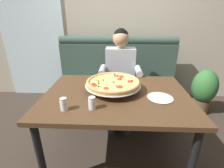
{
  "coord_description": "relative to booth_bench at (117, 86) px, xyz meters",
  "views": [
    {
      "loc": [
        0.02,
        -1.4,
        1.42
      ],
      "look_at": [
        -0.05,
        0.1,
        0.79
      ],
      "focal_mm": 26.11,
      "sensor_mm": 36.0,
      "label": 1
    }
  ],
  "objects": [
    {
      "name": "shaker_pepper_flakes",
      "position": [
        -0.4,
        -1.27,
        0.38
      ],
      "size": [
        0.06,
        0.06,
        0.1
      ],
      "color": "white",
      "rests_on": "dining_table"
    },
    {
      "name": "potted_plant",
      "position": [
        1.31,
        -0.07,
        -0.01
      ],
      "size": [
        0.36,
        0.36,
        0.7
      ],
      "color": "brown",
      "rests_on": "ground_plane"
    },
    {
      "name": "diner_main",
      "position": [
        0.04,
        -0.27,
        0.31
      ],
      "size": [
        0.54,
        0.64,
        1.27
      ],
      "color": "#2D3342",
      "rests_on": "ground_plane"
    },
    {
      "name": "shaker_parmesan",
      "position": [
        -0.19,
        -1.24,
        0.38
      ],
      "size": [
        0.06,
        0.06,
        0.1
      ],
      "color": "white",
      "rests_on": "dining_table"
    },
    {
      "name": "plate_near_left",
      "position": [
        0.39,
        -1.04,
        0.35
      ],
      "size": [
        0.23,
        0.23,
        0.02
      ],
      "color": "white",
      "rests_on": "dining_table"
    },
    {
      "name": "back_wall_with_window",
      "position": [
        0.0,
        0.57,
        1.0
      ],
      "size": [
        6.0,
        0.12,
        2.8
      ],
      "primitive_type": "cube",
      "color": "#BCB29E",
      "rests_on": "ground_plane"
    },
    {
      "name": "pizza",
      "position": [
        -0.03,
        -0.9,
        0.42
      ],
      "size": [
        0.54,
        0.54,
        0.12
      ],
      "color": "silver",
      "rests_on": "dining_table"
    },
    {
      "name": "ground_plane",
      "position": [
        0.0,
        -0.96,
        -0.4
      ],
      "size": [
        16.0,
        16.0,
        0.0
      ],
      "primitive_type": "plane",
      "color": "#382D26"
    },
    {
      "name": "window_panel",
      "position": [
        -1.48,
        0.5,
        1.0
      ],
      "size": [
        1.1,
        0.02,
        2.8
      ],
      "primitive_type": "cube",
      "color": "white",
      "rests_on": "ground_plane"
    },
    {
      "name": "booth_bench",
      "position": [
        0.0,
        0.0,
        0.0
      ],
      "size": [
        1.85,
        0.78,
        1.13
      ],
      "color": "#384C42",
      "rests_on": "ground_plane"
    },
    {
      "name": "dining_table",
      "position": [
        0.0,
        -0.96,
        0.26
      ],
      "size": [
        1.37,
        0.98,
        0.74
      ],
      "color": "#4C331E",
      "rests_on": "ground_plane"
    },
    {
      "name": "patio_chair",
      "position": [
        -1.43,
        1.27,
        0.13
      ],
      "size": [
        0.43,
        0.43,
        0.86
      ],
      "color": "black",
      "rests_on": "ground_plane"
    }
  ]
}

